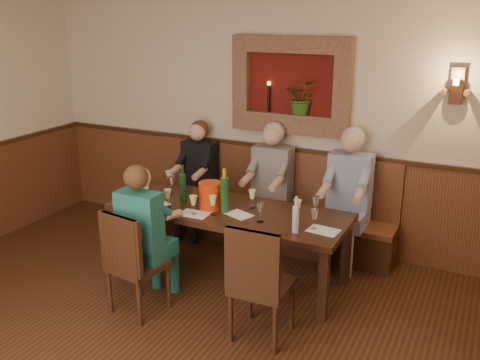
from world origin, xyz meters
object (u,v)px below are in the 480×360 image
Objects in this scene: person_bench_right at (346,209)px; water_bottle at (296,218)px; spittoon_bucket at (211,195)px; bench at (266,216)px; person_bench_left at (197,188)px; chair_near_left at (137,282)px; chair_near_right at (261,305)px; person_bench_mid at (269,198)px; wine_bottle_green_b at (183,187)px; dining_table at (229,216)px; wine_bottle_green_a at (225,194)px; person_chair_front at (147,247)px.

person_bench_right is 4.41× the size of water_bottle.
water_bottle is at bearing -11.72° from spittoon_bucket.
person_bench_left reaches higher than bench.
spittoon_bucket is 1.00m from water_bottle.
water_bottle reaches higher than chair_near_left.
water_bottle reaches higher than chair_near_right.
chair_near_right is 1.82m from person_bench_mid.
wine_bottle_green_b is at bearing 145.40° from chair_near_right.
person_bench_right reaches higher than dining_table.
bench is 2.05× the size of person_bench_mid.
wine_bottle_green_b is at bearing -151.07° from person_bench_right.
person_bench_left is 1.84m from person_bench_right.
bench is 1.21m from wine_bottle_green_a.
person_bench_mid is 1.70m from person_chair_front.
chair_near_left is 2.93× the size of water_bottle.
water_bottle is (-0.17, -1.10, 0.26)m from person_bench_right.
person_bench_right is 1.38m from wine_bottle_green_a.
person_bench_right is at bearing 81.40° from water_bottle.
chair_near_right is 0.82m from water_bottle.
spittoon_bucket is (-0.90, 0.77, 0.58)m from chair_near_right.
person_bench_mid reaches higher than wine_bottle_green_b.
bench is 8.85× the size of water_bottle.
wine_bottle_green_a is (0.01, -0.10, 0.26)m from dining_table.
person_bench_mid reaches higher than dining_table.
wine_bottle_green_b reaches higher than bench.
water_bottle is at bearing 81.09° from chair_near_right.
person_bench_right is (0.24, 1.67, 0.32)m from chair_near_right.
person_bench_right is 1.74m from wine_bottle_green_b.
person_bench_mid reaches higher than water_bottle.
chair_near_right is 0.76× the size of person_chair_front.
person_bench_right is (0.97, -0.11, 0.29)m from bench.
spittoon_bucket is at bearing 68.73° from person_chair_front.
chair_near_right is at bearing -68.87° from person_bench_mid.
person_bench_right is (1.42, 1.79, 0.33)m from chair_near_left.
spittoon_bucket is at bearing 81.29° from chair_near_left.
bench is 2.01× the size of person_bench_right.
water_bottle is (0.97, -0.20, 0.00)m from spittoon_bucket.
wine_bottle_green_a is (-0.08, -0.94, 0.33)m from person_bench_mid.
person_chair_front is 0.83m from spittoon_bucket.
wine_bottle_green_a reaches higher than chair_near_right.
spittoon_bucket is (0.70, -0.90, 0.31)m from person_bench_left.
person_bench_right is at bearing 28.93° from wine_bottle_green_b.
person_chair_front is at bearing -75.28° from person_bench_left.
dining_table is 1.17m from chair_near_right.
person_bench_left is at bearing 133.06° from wine_bottle_green_a.
person_bench_left is at bearing 136.09° from dining_table.
wine_bottle_green_a reaches higher than wine_bottle_green_b.
dining_table is 1.01m from bench.
bench is 1.17m from spittoon_bucket.
person_chair_front reaches higher than chair_near_left.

